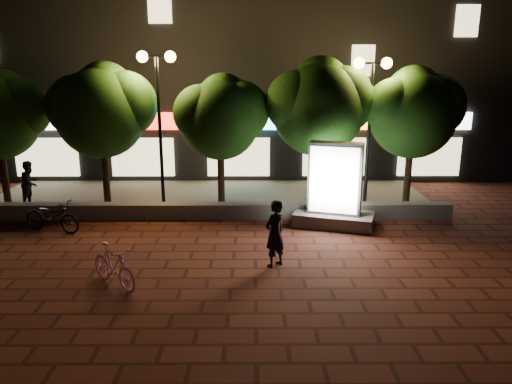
{
  "coord_description": "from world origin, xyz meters",
  "views": [
    {
      "loc": [
        1.62,
        -10.89,
        4.78
      ],
      "look_at": [
        1.69,
        1.5,
        1.54
      ],
      "focal_mm": 33.76,
      "sensor_mm": 36.0,
      "label": 1
    }
  ],
  "objects_px": {
    "tree_far_right": "(414,109)",
    "rider": "(275,234)",
    "street_lamp_left": "(158,90)",
    "tree_mid": "(222,114)",
    "ad_kiosk": "(335,193)",
    "tree_left": "(102,107)",
    "street_lamp_right": "(371,94)",
    "pedestrian": "(30,183)",
    "scooter_pink": "(114,266)",
    "scooter_parked": "(52,216)",
    "tree_right": "(320,104)"
  },
  "relations": [
    {
      "from": "tree_far_right",
      "to": "rider",
      "type": "relative_size",
      "value": 2.83
    },
    {
      "from": "street_lamp_left",
      "to": "tree_mid",
      "type": "bearing_deg",
      "value": 7.31
    },
    {
      "from": "ad_kiosk",
      "to": "rider",
      "type": "distance_m",
      "value": 3.68
    },
    {
      "from": "tree_left",
      "to": "street_lamp_right",
      "type": "relative_size",
      "value": 0.98
    },
    {
      "from": "street_lamp_right",
      "to": "pedestrian",
      "type": "bearing_deg",
      "value": 179.14
    },
    {
      "from": "tree_mid",
      "to": "rider",
      "type": "xyz_separation_m",
      "value": [
        1.59,
        -5.3,
        -2.38
      ]
    },
    {
      "from": "street_lamp_left",
      "to": "scooter_pink",
      "type": "height_order",
      "value": "street_lamp_left"
    },
    {
      "from": "tree_mid",
      "to": "tree_far_right",
      "type": "bearing_deg",
      "value": 0.0
    },
    {
      "from": "scooter_pink",
      "to": "tree_left",
      "type": "bearing_deg",
      "value": 59.54
    },
    {
      "from": "street_lamp_left",
      "to": "rider",
      "type": "relative_size",
      "value": 3.08
    },
    {
      "from": "tree_mid",
      "to": "ad_kiosk",
      "type": "distance_m",
      "value": 4.7
    },
    {
      "from": "street_lamp_right",
      "to": "pedestrian",
      "type": "distance_m",
      "value": 12.02
    },
    {
      "from": "street_lamp_left",
      "to": "rider",
      "type": "height_order",
      "value": "street_lamp_left"
    },
    {
      "from": "ad_kiosk",
      "to": "pedestrian",
      "type": "relative_size",
      "value": 1.69
    },
    {
      "from": "ad_kiosk",
      "to": "scooter_parked",
      "type": "height_order",
      "value": "ad_kiosk"
    },
    {
      "from": "tree_far_right",
      "to": "pedestrian",
      "type": "xyz_separation_m",
      "value": [
        -13.19,
        -0.09,
        -2.51
      ]
    },
    {
      "from": "scooter_pink",
      "to": "rider",
      "type": "bearing_deg",
      "value": -29.98
    },
    {
      "from": "ad_kiosk",
      "to": "street_lamp_right",
      "type": "bearing_deg",
      "value": 54.01
    },
    {
      "from": "ad_kiosk",
      "to": "scooter_pink",
      "type": "relative_size",
      "value": 1.62
    },
    {
      "from": "scooter_pink",
      "to": "rider",
      "type": "xyz_separation_m",
      "value": [
        3.63,
        1.14,
        0.35
      ]
    },
    {
      "from": "street_lamp_left",
      "to": "pedestrian",
      "type": "bearing_deg",
      "value": 177.85
    },
    {
      "from": "street_lamp_left",
      "to": "ad_kiosk",
      "type": "bearing_deg",
      "value": -18.98
    },
    {
      "from": "street_lamp_right",
      "to": "tree_far_right",
      "type": "bearing_deg",
      "value": 9.61
    },
    {
      "from": "tree_left",
      "to": "street_lamp_right",
      "type": "bearing_deg",
      "value": -1.68
    },
    {
      "from": "tree_right",
      "to": "ad_kiosk",
      "type": "relative_size",
      "value": 1.92
    },
    {
      "from": "tree_left",
      "to": "rider",
      "type": "bearing_deg",
      "value": -43.51
    },
    {
      "from": "tree_left",
      "to": "street_lamp_left",
      "type": "xyz_separation_m",
      "value": [
        1.95,
        -0.26,
        0.58
      ]
    },
    {
      "from": "tree_mid",
      "to": "ad_kiosk",
      "type": "height_order",
      "value": "tree_mid"
    },
    {
      "from": "street_lamp_right",
      "to": "ad_kiosk",
      "type": "bearing_deg",
      "value": -125.99
    },
    {
      "from": "tree_left",
      "to": "tree_mid",
      "type": "distance_m",
      "value": 4.0
    },
    {
      "from": "tree_left",
      "to": "pedestrian",
      "type": "height_order",
      "value": "tree_left"
    },
    {
      "from": "tree_left",
      "to": "scooter_pink",
      "type": "height_order",
      "value": "tree_left"
    },
    {
      "from": "tree_left",
      "to": "tree_right",
      "type": "bearing_deg",
      "value": 0.0
    },
    {
      "from": "scooter_pink",
      "to": "scooter_parked",
      "type": "xyz_separation_m",
      "value": [
        -2.85,
        3.68,
        -0.0
      ]
    },
    {
      "from": "tree_left",
      "to": "tree_far_right",
      "type": "height_order",
      "value": "tree_left"
    },
    {
      "from": "tree_right",
      "to": "rider",
      "type": "bearing_deg",
      "value": -107.93
    },
    {
      "from": "tree_left",
      "to": "tree_far_right",
      "type": "bearing_deg",
      "value": -0.0
    },
    {
      "from": "ad_kiosk",
      "to": "tree_far_right",
      "type": "bearing_deg",
      "value": 36.56
    },
    {
      "from": "tree_right",
      "to": "pedestrian",
      "type": "bearing_deg",
      "value": -179.49
    },
    {
      "from": "tree_right",
      "to": "pedestrian",
      "type": "xyz_separation_m",
      "value": [
        -9.99,
        -0.09,
        -2.71
      ]
    },
    {
      "from": "street_lamp_right",
      "to": "tree_right",
      "type": "bearing_deg",
      "value": 170.9
    },
    {
      "from": "tree_left",
      "to": "street_lamp_left",
      "type": "bearing_deg",
      "value": -7.7
    },
    {
      "from": "ad_kiosk",
      "to": "pedestrian",
      "type": "xyz_separation_m",
      "value": [
        -10.23,
        2.1,
        -0.18
      ]
    },
    {
      "from": "street_lamp_left",
      "to": "pedestrian",
      "type": "xyz_separation_m",
      "value": [
        -4.63,
        0.17,
        -3.17
      ]
    },
    {
      "from": "tree_right",
      "to": "street_lamp_right",
      "type": "distance_m",
      "value": 1.7
    },
    {
      "from": "tree_left",
      "to": "scooter_parked",
      "type": "distance_m",
      "value": 4.14
    },
    {
      "from": "street_lamp_right",
      "to": "rider",
      "type": "relative_size",
      "value": 2.96
    },
    {
      "from": "rider",
      "to": "pedestrian",
      "type": "bearing_deg",
      "value": -75.56
    },
    {
      "from": "street_lamp_right",
      "to": "scooter_pink",
      "type": "height_order",
      "value": "street_lamp_right"
    },
    {
      "from": "tree_mid",
      "to": "street_lamp_right",
      "type": "bearing_deg",
      "value": -3.04
    }
  ]
}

